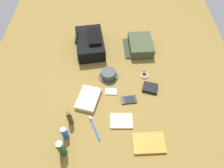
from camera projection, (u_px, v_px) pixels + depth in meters
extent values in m
cube|color=brown|center=(112.00, 88.00, 1.60)|extent=(2.64, 2.02, 0.02)
cube|color=black|center=(90.00, 44.00, 1.79)|extent=(0.38, 0.28, 0.12)
cube|color=black|center=(94.00, 37.00, 1.73)|extent=(0.21, 0.13, 0.03)
cylinder|color=black|center=(76.00, 37.00, 1.73)|extent=(0.16, 0.02, 0.02)
cube|color=#384228|center=(140.00, 45.00, 1.80)|extent=(0.27, 0.21, 0.09)
cube|color=#2C3520|center=(128.00, 48.00, 1.83)|extent=(0.25, 0.09, 0.01)
cylinder|color=#434343|center=(108.00, 74.00, 1.62)|extent=(0.11, 0.11, 0.06)
torus|color=#434343|center=(108.00, 76.00, 1.65)|extent=(0.15, 0.15, 0.01)
cylinder|color=#19471E|center=(61.00, 149.00, 1.25)|extent=(0.05, 0.05, 0.14)
cylinder|color=silver|center=(59.00, 144.00, 1.18)|extent=(0.04, 0.04, 0.01)
cylinder|color=blue|center=(65.00, 133.00, 1.32)|extent=(0.04, 0.04, 0.10)
cylinder|color=silver|center=(63.00, 130.00, 1.28)|extent=(0.03, 0.03, 0.01)
cylinder|color=#473319|center=(70.00, 118.00, 1.37)|extent=(0.03, 0.03, 0.12)
cylinder|color=#473319|center=(68.00, 114.00, 1.32)|extent=(0.03, 0.03, 0.01)
cube|color=orange|center=(149.00, 143.00, 1.33)|extent=(0.15, 0.21, 0.02)
cube|color=white|center=(149.00, 143.00, 1.33)|extent=(0.14, 0.20, 0.01)
cube|color=black|center=(129.00, 100.00, 1.52)|extent=(0.08, 0.12, 0.01)
cube|color=black|center=(129.00, 99.00, 1.51)|extent=(0.06, 0.08, 0.00)
cube|color=#B7B7BC|center=(111.00, 92.00, 1.56)|extent=(0.06, 0.09, 0.01)
cylinder|color=silver|center=(113.00, 91.00, 1.56)|extent=(0.03, 0.03, 0.00)
torus|color=#99999E|center=(144.00, 76.00, 1.65)|extent=(0.06, 0.06, 0.01)
cylinder|color=black|center=(144.00, 73.00, 1.67)|extent=(0.03, 0.03, 0.01)
cylinder|color=blue|center=(94.00, 128.00, 1.39)|extent=(0.18, 0.08, 0.01)
cube|color=white|center=(90.00, 118.00, 1.42)|extent=(0.02, 0.02, 0.01)
cube|color=black|center=(150.00, 88.00, 1.57)|extent=(0.11, 0.13, 0.02)
cube|color=beige|center=(121.00, 121.00, 1.42)|extent=(0.11, 0.15, 0.02)
cube|color=beige|center=(88.00, 99.00, 1.51)|extent=(0.23, 0.19, 0.04)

